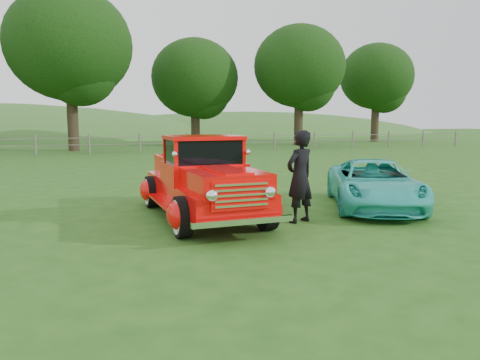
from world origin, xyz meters
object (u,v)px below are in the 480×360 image
object	(u,v)px
tree_near_west	(69,45)
tree_mid_east	(299,67)
tree_near_east	(195,78)
tree_far_east	(377,77)
man	(300,177)
red_pickup	(203,181)
teal_sedan	(374,184)

from	to	relation	value
tree_near_west	tree_mid_east	bearing A→B (deg)	6.71
tree_near_east	tree_mid_east	xyz separation A→B (m)	(8.00, -2.00, 0.93)
tree_near_east	tree_mid_east	size ratio (longest dim) A/B	0.88
tree_far_east	man	size ratio (longest dim) A/B	4.66
tree_near_west	red_pickup	bearing A→B (deg)	-81.17
tree_near_west	tree_near_east	size ratio (longest dim) A/B	1.25
tree_near_east	red_pickup	world-z (taller)	tree_near_east
tree_near_west	teal_sedan	distance (m)	25.11
tree_far_east	tree_near_east	bearing A→B (deg)	-176.63
tree_near_east	tree_mid_east	bearing A→B (deg)	-14.04
tree_mid_east	tree_far_east	size ratio (longest dim) A/B	1.07
tree_near_west	tree_mid_east	world-z (taller)	tree_near_west
man	tree_near_east	bearing A→B (deg)	-120.96
teal_sedan	red_pickup	bearing A→B (deg)	-158.66
tree_near_west	red_pickup	xyz separation A→B (m)	(3.57, -22.96, -6.00)
tree_near_west	red_pickup	size ratio (longest dim) A/B	2.05
tree_mid_east	tree_near_west	bearing A→B (deg)	-173.29
tree_mid_east	man	world-z (taller)	tree_mid_east
tree_near_east	tree_mid_east	world-z (taller)	tree_mid_east
tree_far_east	teal_sedan	size ratio (longest dim) A/B	2.14
tree_near_west	red_pickup	distance (m)	24.00
tree_near_east	tree_far_east	bearing A→B (deg)	3.37
tree_far_east	red_pickup	world-z (taller)	tree_far_east
tree_near_east	man	bearing A→B (deg)	-97.38
tree_mid_east	red_pickup	xyz separation A→B (m)	(-13.43, -24.96, -5.38)
tree_near_west	tree_far_east	size ratio (longest dim) A/B	1.18
tree_near_west	tree_mid_east	size ratio (longest dim) A/B	1.10
tree_mid_east	man	xyz separation A→B (m)	(-11.63, -25.98, -5.22)
red_pickup	man	xyz separation A→B (m)	(1.81, -1.02, 0.16)
tree_near_east	red_pickup	xyz separation A→B (m)	(-5.43, -26.96, -4.45)
tree_near_west	man	bearing A→B (deg)	-77.37
tree_near_east	tree_near_west	bearing A→B (deg)	-156.04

